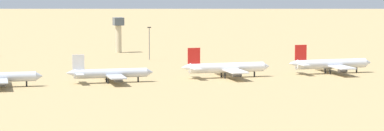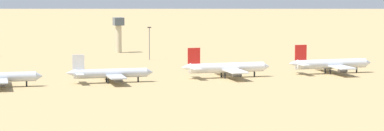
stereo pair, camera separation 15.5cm
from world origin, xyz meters
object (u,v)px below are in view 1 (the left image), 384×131
Objects in this scene: parked_jet_red_2 at (226,68)px; light_pole_west at (149,41)px; parked_jet_red_3 at (330,64)px; control_tower at (118,32)px; parked_jet_white_1 at (110,73)px.

light_pole_west is at bearing 99.36° from parked_jet_red_2.
parked_jet_red_3 is at bearing 2.47° from parked_jet_red_2.
parked_jet_red_2 is 123.51m from control_tower.
light_pole_west is (4.81, -40.88, -1.98)m from control_tower.
parked_jet_red_3 is 137.81m from control_tower.
control_tower reaches higher than parked_jet_red_2.
control_tower reaches higher than parked_jet_red_3.
light_pole_west reaches higher than parked_jet_white_1.
light_pole_west is (40.98, 82.37, 5.53)m from parked_jet_white_1.
parked_jet_red_2 is at bearing -83.88° from control_tower.
parked_jet_red_3 is 99.90m from light_pole_west.
parked_jet_red_2 reaches higher than parked_jet_white_1.
light_pole_west is at bearing 68.43° from parked_jet_white_1.
light_pole_west is (-8.34, 81.72, 5.13)m from parked_jet_red_2.
parked_jet_white_1 is 2.16× the size of light_pole_west.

